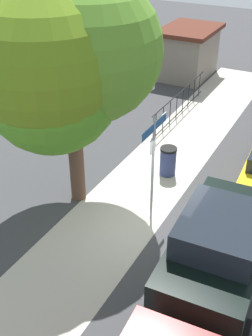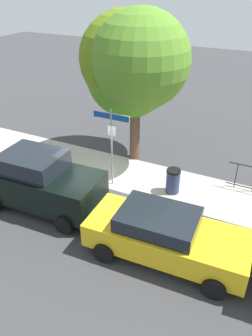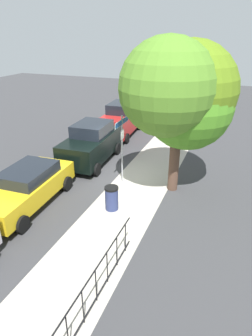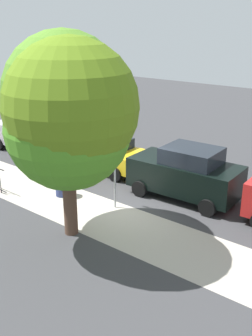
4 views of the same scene
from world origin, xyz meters
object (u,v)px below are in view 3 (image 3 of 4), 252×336
Objects in this scene: car_red at (121,119)px; car_black at (91,143)px; shade_tree at (182,94)px; car_yellow at (27,187)px; trash_bin at (112,198)px; street_sign at (122,136)px.

car_black is (4.80, 0.25, -0.01)m from car_red.
car_yellow is at bearing -55.68° from shade_tree.
trash_bin is at bearing 16.83° from car_red.
car_black is 4.45× the size of trash_bin.
car_black is at bearing -0.11° from car_red.
shade_tree is 1.43× the size of car_red.
car_red is at bearing 176.38° from car_yellow.
car_yellow is at bearing -7.54° from car_black.
car_black is at bearing -122.91° from street_sign.
trash_bin is (2.35, 0.50, -1.73)m from street_sign.
car_black is at bearing -104.15° from shade_tree.
car_red is 4.55× the size of trash_bin.
shade_tree is 7.18m from car_yellow.
street_sign is 0.50× the size of shade_tree.
shade_tree is at bearing 97.88° from street_sign.
shade_tree is 1.46× the size of car_black.
trash_bin is at bearing 33.96° from car_black.
trash_bin is (-0.89, 3.31, -0.30)m from car_yellow.
street_sign is at bearing -168.00° from trash_bin.
car_red reaches higher than car_yellow.
car_red is at bearing -139.86° from shade_tree.
trash_bin is at bearing -35.73° from shade_tree.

